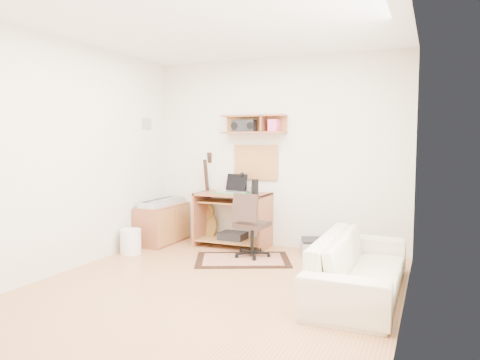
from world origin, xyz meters
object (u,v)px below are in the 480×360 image
at_px(cabinet, 163,224).
at_px(sofa, 360,256).
at_px(task_chair, 252,225).
at_px(desk, 233,220).
at_px(printer, 320,247).

height_order(cabinet, sofa, sofa).
distance_m(task_chair, sofa, 1.70).
height_order(desk, sofa, desk).
relative_size(desk, task_chair, 1.20).
bearing_deg(task_chair, sofa, -23.55).
bearing_deg(sofa, task_chair, 59.11).
relative_size(cabinet, sofa, 0.47).
bearing_deg(cabinet, task_chair, -10.28).
height_order(task_chair, cabinet, task_chair).
relative_size(printer, sofa, 0.26).
relative_size(desk, printer, 2.05).
xyz_separation_m(desk, task_chair, (0.46, -0.45, 0.04)).
xyz_separation_m(cabinet, sofa, (2.96, -1.15, 0.10)).
bearing_deg(desk, sofa, -34.46).
xyz_separation_m(cabinet, printer, (2.26, 0.23, -0.19)).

